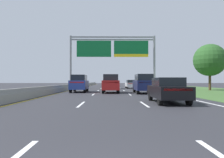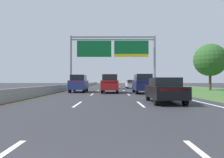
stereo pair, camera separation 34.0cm
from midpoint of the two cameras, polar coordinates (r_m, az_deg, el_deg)
name	(u,v)px [view 2 (the right image)]	position (r m, az deg, el deg)	size (l,w,h in m)	color
ground_plane	(112,89)	(36.79, 0.21, -2.68)	(220.00, 220.00, 0.00)	#2B2B30
lane_striping	(112,89)	(36.33, 0.21, -2.70)	(11.96, 106.00, 0.01)	white
grass_verge_right	(191,89)	(39.35, 20.99, -2.49)	(14.00, 110.00, 0.02)	#3D602D
median_barrier_concrete	(74,87)	(37.37, -9.97, -2.10)	(0.60, 110.00, 0.85)	gray
overhead_sign_gantry	(113,51)	(36.91, 0.67, 7.63)	(15.06, 0.42, 9.32)	gray
pickup_truck_gold	(111,83)	(37.76, 0.05, -1.00)	(2.10, 5.44, 2.20)	#A38438
car_blue_left_lane_suv	(80,83)	(26.03, -8.44, -1.14)	(1.98, 4.73, 2.11)	navy
car_white_right_lane_sedan	(132,84)	(38.88, 5.74, -1.36)	(1.92, 4.44, 1.57)	silver
car_red_centre_lane_suv	(111,83)	(24.26, 0.07, -1.18)	(1.96, 4.73, 2.11)	maroon
car_black_right_lane_sedan	(165,90)	(13.55, 14.99, -2.84)	(1.88, 4.43, 1.57)	black
car_navy_right_lane_suv	(143,83)	(23.35, 8.93, -1.20)	(1.92, 4.71, 2.11)	#161E47
roadside_tree_mid	(211,60)	(33.93, 25.60, 4.69)	(4.70, 4.70, 6.80)	#4C3823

